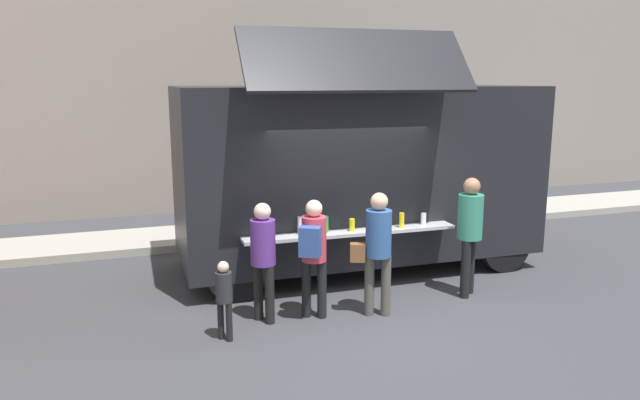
{
  "coord_description": "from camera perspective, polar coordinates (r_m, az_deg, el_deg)",
  "views": [
    {
      "loc": [
        -3.25,
        -7.28,
        3.22
      ],
      "look_at": [
        -0.2,
        1.64,
        1.3
      ],
      "focal_mm": 33.67,
      "sensor_mm": 36.0,
      "label": 1
    }
  ],
  "objects": [
    {
      "name": "ground_plane",
      "position": [
        8.59,
        4.9,
        -10.52
      ],
      "size": [
        60.0,
        60.0,
        0.0
      ],
      "primitive_type": "plane",
      "color": "#38383D"
    },
    {
      "name": "curb_strip",
      "position": [
        12.33,
        -18.97,
        -3.91
      ],
      "size": [
        28.0,
        1.6,
        0.15
      ],
      "primitive_type": "cube",
      "color": "#9E998E",
      "rests_on": "ground"
    },
    {
      "name": "building_behind",
      "position": [
        15.95,
        -16.48,
        17.66
      ],
      "size": [
        32.0,
        2.4,
        10.11
      ],
      "primitive_type": "cube",
      "color": "gray",
      "rests_on": "ground"
    },
    {
      "name": "food_truck_main",
      "position": [
        10.18,
        3.6,
        2.8
      ],
      "size": [
        6.0,
        3.18,
        3.91
      ],
      "rotation": [
        0.0,
        0.0,
        -0.02
      ],
      "color": "black",
      "rests_on": "ground"
    },
    {
      "name": "trash_bin",
      "position": [
        14.34,
        15.23,
        -0.01
      ],
      "size": [
        0.6,
        0.6,
        0.91
      ],
      "primitive_type": "cylinder",
      "color": "#2C6035",
      "rests_on": "ground"
    },
    {
      "name": "customer_front_ordering",
      "position": [
        8.16,
        5.46,
        -4.15
      ],
      "size": [
        0.56,
        0.38,
        1.72
      ],
      "rotation": [
        0.0,
        0.0,
        1.21
      ],
      "color": "#4C4942",
      "rests_on": "ground"
    },
    {
      "name": "customer_mid_with_backpack",
      "position": [
        8.03,
        -0.63,
        -4.51
      ],
      "size": [
        0.46,
        0.53,
        1.64
      ],
      "rotation": [
        0.0,
        0.0,
        1.05
      ],
      "color": "black",
      "rests_on": "ground"
    },
    {
      "name": "customer_rear_waiting",
      "position": [
        7.96,
        -5.43,
        -4.91
      ],
      "size": [
        0.33,
        0.33,
        1.63
      ],
      "rotation": [
        0.0,
        0.0,
        0.55
      ],
      "color": "black",
      "rests_on": "ground"
    },
    {
      "name": "customer_extra_browsing",
      "position": [
        9.14,
        14.06,
        -2.42
      ],
      "size": [
        0.37,
        0.37,
        1.8
      ],
      "rotation": [
        0.0,
        0.0,
        2.29
      ],
      "color": "black",
      "rests_on": "ground"
    },
    {
      "name": "child_near_queue",
      "position": [
        7.58,
        -9.11,
        -8.76
      ],
      "size": [
        0.21,
        0.21,
        1.03
      ],
      "rotation": [
        0.0,
        0.0,
        0.7
      ],
      "color": "black",
      "rests_on": "ground"
    }
  ]
}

